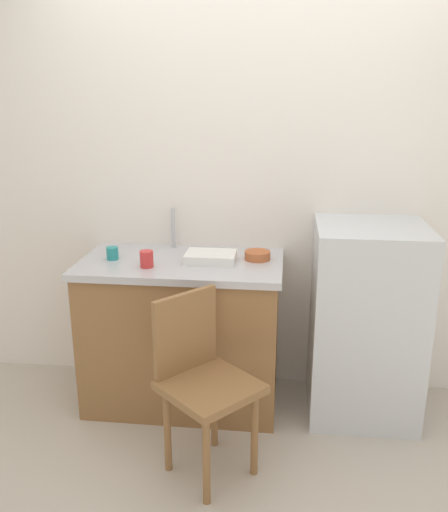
# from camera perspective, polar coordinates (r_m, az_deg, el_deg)

# --- Properties ---
(ground_plane) EXTENTS (8.00, 8.00, 0.00)m
(ground_plane) POSITION_cam_1_polar(r_m,az_deg,el_deg) (2.87, 1.51, -21.97)
(ground_plane) COLOR #BCB2A3
(back_wall) EXTENTS (4.80, 0.10, 2.57)m
(back_wall) POSITION_cam_1_polar(r_m,az_deg,el_deg) (3.27, 3.28, 7.84)
(back_wall) COLOR white
(back_wall) RESTS_ON ground_plane
(cabinet_base) EXTENTS (1.10, 0.60, 0.85)m
(cabinet_base) POSITION_cam_1_polar(r_m,az_deg,el_deg) (3.24, -4.34, -8.28)
(cabinet_base) COLOR olive
(cabinet_base) RESTS_ON ground_plane
(countertop) EXTENTS (1.14, 0.64, 0.04)m
(countertop) POSITION_cam_1_polar(r_m,az_deg,el_deg) (3.08, -4.52, -0.81)
(countertop) COLOR #B7B7BC
(countertop) RESTS_ON cabinet_base
(faucet) EXTENTS (0.02, 0.02, 0.25)m
(faucet) POSITION_cam_1_polar(r_m,az_deg,el_deg) (3.29, -5.37, 3.00)
(faucet) COLOR #B7B7BC
(faucet) RESTS_ON countertop
(refrigerator) EXTENTS (0.60, 0.57, 1.11)m
(refrigerator) POSITION_cam_1_polar(r_m,az_deg,el_deg) (3.18, 14.65, -6.70)
(refrigerator) COLOR silver
(refrigerator) RESTS_ON ground_plane
(chair) EXTENTS (0.56, 0.56, 0.89)m
(chair) POSITION_cam_1_polar(r_m,az_deg,el_deg) (2.65, -2.33, -12.59)
(chair) COLOR olive
(chair) RESTS_ON ground_plane
(dish_tray) EXTENTS (0.28, 0.20, 0.05)m
(dish_tray) POSITION_cam_1_polar(r_m,az_deg,el_deg) (3.04, -1.41, -0.11)
(dish_tray) COLOR white
(dish_tray) RESTS_ON countertop
(terracotta_bowl) EXTENTS (0.15, 0.15, 0.05)m
(terracotta_bowl) POSITION_cam_1_polar(r_m,az_deg,el_deg) (3.08, 3.54, 0.07)
(terracotta_bowl) COLOR #B25B33
(terracotta_bowl) RESTS_ON countertop
(cup_teal) EXTENTS (0.07, 0.07, 0.07)m
(cup_teal) POSITION_cam_1_polar(r_m,az_deg,el_deg) (3.14, -11.65, 0.29)
(cup_teal) COLOR teal
(cup_teal) RESTS_ON countertop
(cup_red) EXTENTS (0.07, 0.07, 0.09)m
(cup_red) POSITION_cam_1_polar(r_m,az_deg,el_deg) (2.96, -8.14, -0.32)
(cup_red) COLOR red
(cup_red) RESTS_ON countertop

